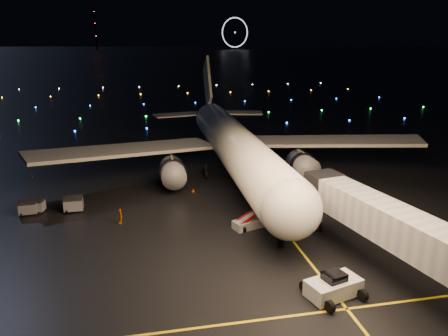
{
  "coord_description": "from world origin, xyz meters",
  "views": [
    {
      "loc": [
        -2.81,
        -36.14,
        19.71
      ],
      "look_at": [
        6.98,
        12.0,
        5.0
      ],
      "focal_mm": 35.0,
      "sensor_mm": 36.0,
      "label": 1
    }
  ],
  "objects_px": {
    "pushback_tug": "(334,285)",
    "baggage_cart_0": "(36,206)",
    "baggage_cart_2": "(28,208)",
    "airliner": "(231,120)",
    "crew_c": "(120,216)",
    "belt_loader": "(251,215)",
    "baggage_cart_1": "(73,204)"
  },
  "relations": [
    {
      "from": "pushback_tug",
      "to": "baggage_cart_2",
      "type": "height_order",
      "value": "pushback_tug"
    },
    {
      "from": "crew_c",
      "to": "belt_loader",
      "type": "bearing_deg",
      "value": 64.74
    },
    {
      "from": "pushback_tug",
      "to": "baggage_cart_1",
      "type": "distance_m",
      "value": 31.78
    },
    {
      "from": "pushback_tug",
      "to": "baggage_cart_2",
      "type": "xyz_separation_m",
      "value": [
        -27.42,
        22.64,
        -0.2
      ]
    },
    {
      "from": "belt_loader",
      "to": "baggage_cart_1",
      "type": "height_order",
      "value": "belt_loader"
    },
    {
      "from": "pushback_tug",
      "to": "baggage_cart_1",
      "type": "xyz_separation_m",
      "value": [
        -22.35,
        22.58,
        -0.12
      ]
    },
    {
      "from": "airliner",
      "to": "belt_loader",
      "type": "bearing_deg",
      "value": -94.82
    },
    {
      "from": "pushback_tug",
      "to": "belt_loader",
      "type": "relative_size",
      "value": 0.73
    },
    {
      "from": "airliner",
      "to": "baggage_cart_1",
      "type": "xyz_separation_m",
      "value": [
        -21.43,
        -11.26,
        -7.26
      ]
    },
    {
      "from": "belt_loader",
      "to": "baggage_cart_0",
      "type": "height_order",
      "value": "belt_loader"
    },
    {
      "from": "belt_loader",
      "to": "crew_c",
      "type": "xyz_separation_m",
      "value": [
        -13.91,
        3.82,
        -0.58
      ]
    },
    {
      "from": "airliner",
      "to": "pushback_tug",
      "type": "relative_size",
      "value": 13.33
    },
    {
      "from": "belt_loader",
      "to": "baggage_cart_0",
      "type": "relative_size",
      "value": 3.26
    },
    {
      "from": "baggage_cart_0",
      "to": "baggage_cart_1",
      "type": "relative_size",
      "value": 0.86
    },
    {
      "from": "airliner",
      "to": "baggage_cart_1",
      "type": "distance_m",
      "value": 25.27
    },
    {
      "from": "airliner",
      "to": "baggage_cart_0",
      "type": "xyz_separation_m",
      "value": [
        -25.73,
        -10.53,
        -7.39
      ]
    },
    {
      "from": "airliner",
      "to": "baggage_cart_0",
      "type": "bearing_deg",
      "value": -156.72
    },
    {
      "from": "baggage_cart_0",
      "to": "baggage_cart_2",
      "type": "height_order",
      "value": "baggage_cart_2"
    },
    {
      "from": "airliner",
      "to": "baggage_cart_2",
      "type": "xyz_separation_m",
      "value": [
        -26.49,
        -11.2,
        -7.33
      ]
    },
    {
      "from": "belt_loader",
      "to": "crew_c",
      "type": "distance_m",
      "value": 14.44
    },
    {
      "from": "belt_loader",
      "to": "crew_c",
      "type": "height_order",
      "value": "belt_loader"
    },
    {
      "from": "crew_c",
      "to": "baggage_cart_0",
      "type": "height_order",
      "value": "crew_c"
    },
    {
      "from": "baggage_cart_1",
      "to": "baggage_cart_2",
      "type": "distance_m",
      "value": 5.06
    },
    {
      "from": "belt_loader",
      "to": "crew_c",
      "type": "relative_size",
      "value": 3.47
    },
    {
      "from": "airliner",
      "to": "baggage_cart_1",
      "type": "height_order",
      "value": "airliner"
    },
    {
      "from": "crew_c",
      "to": "baggage_cart_2",
      "type": "relative_size",
      "value": 0.87
    },
    {
      "from": "pushback_tug",
      "to": "baggage_cart_0",
      "type": "bearing_deg",
      "value": 122.94
    },
    {
      "from": "crew_c",
      "to": "baggage_cart_2",
      "type": "height_order",
      "value": "crew_c"
    },
    {
      "from": "belt_loader",
      "to": "baggage_cart_0",
      "type": "bearing_deg",
      "value": 139.61
    },
    {
      "from": "baggage_cart_0",
      "to": "baggage_cart_1",
      "type": "xyz_separation_m",
      "value": [
        4.31,
        -0.73,
        0.13
      ]
    },
    {
      "from": "airliner",
      "to": "crew_c",
      "type": "bearing_deg",
      "value": -133.95
    },
    {
      "from": "pushback_tug",
      "to": "baggage_cart_2",
      "type": "bearing_deg",
      "value": 124.55
    }
  ]
}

